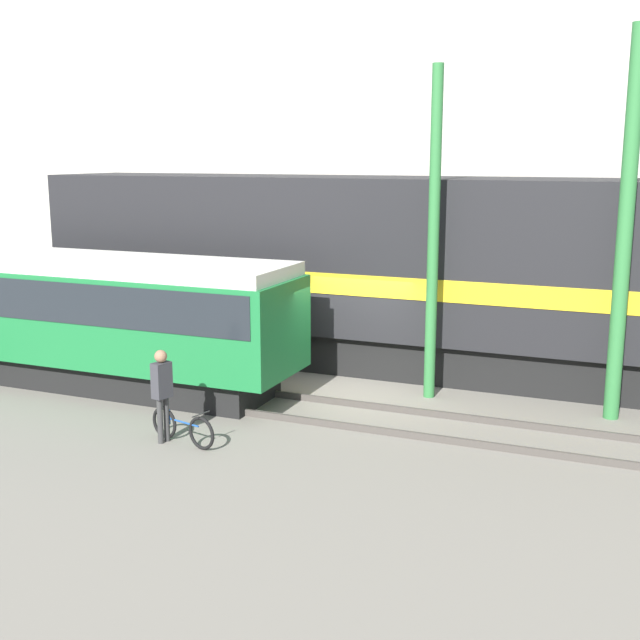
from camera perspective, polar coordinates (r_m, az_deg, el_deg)
The scene contains 10 objects.
ground_plane at distance 18.48m, azimuth 1.81°, elevation -5.22°, with size 120.00×120.00×0.00m, color slate.
track_near at distance 17.04m, azimuth -0.11°, elevation -6.44°, with size 60.00×1.51×0.14m.
track_far at distance 20.78m, azimuth 4.33°, elevation -3.12°, with size 60.00×1.51×0.14m.
building_backdrop at distance 28.60m, azimuth 10.25°, elevation 13.59°, with size 44.82×6.00×12.80m.
freight_locomotive at distance 20.07m, azimuth 6.44°, elevation 3.49°, with size 19.44×3.04×5.43m.
streetcar at distance 19.69m, azimuth -16.58°, elevation 0.59°, with size 10.67×2.54×3.06m.
bicycle at distance 15.46m, azimuth -9.75°, elevation -7.54°, with size 1.60×0.57×0.70m.
person at distance 15.39m, azimuth -11.17°, elevation -4.63°, with size 0.30×0.40×1.80m.
utility_pole_left at distance 17.66m, azimuth 8.07°, elevation 5.89°, with size 0.25×0.25×7.24m.
utility_pole_center at distance 17.08m, azimuth 20.87°, elevation 6.02°, with size 0.31×0.31×7.82m.
Camera 1 is at (6.25, -16.53, 5.39)m, focal length 45.00 mm.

